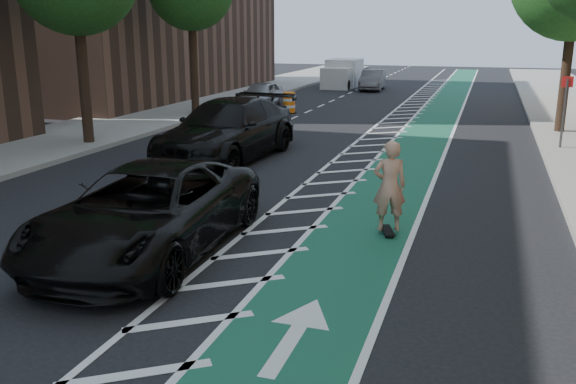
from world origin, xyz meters
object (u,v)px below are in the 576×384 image
at_px(skateboarder, 389,186).
at_px(suv_near, 148,211).
at_px(suv_far, 227,130).
at_px(barrel_a, 248,138).

distance_m(skateboarder, suv_near, 4.61).
height_order(suv_near, suv_far, suv_far).
relative_size(skateboarder, suv_far, 0.28).
height_order(skateboarder, barrel_a, skateboarder).
bearing_deg(skateboarder, barrel_a, -69.26).
distance_m(skateboarder, suv_far, 8.20).
bearing_deg(barrel_a, skateboarder, -50.38).
bearing_deg(barrel_a, suv_near, -79.28).
xyz_separation_m(skateboarder, barrel_a, (-5.72, 6.90, -0.53)).
bearing_deg(suv_far, skateboarder, -40.02).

